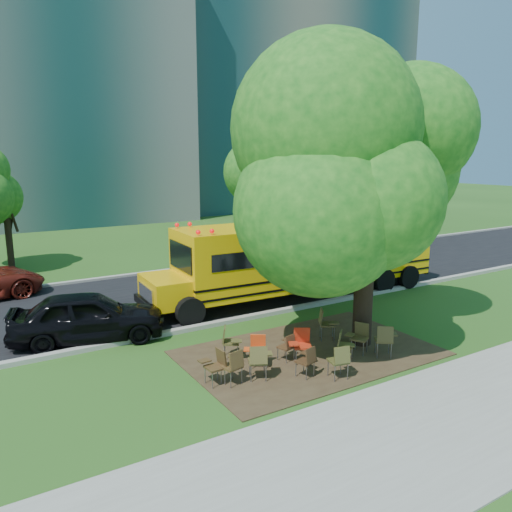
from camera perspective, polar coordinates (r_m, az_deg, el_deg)
ground at (r=14.36m, az=1.68°, el=-11.21°), size 160.00×160.00×0.00m
sidewalk at (r=10.97m, az=16.98°, el=-19.29°), size 60.00×4.00×0.04m
dirt_patch at (r=14.52m, az=6.15°, el=-10.95°), size 7.00×4.50×0.03m
asphalt_road at (r=20.25m, az=-9.24°, el=-4.48°), size 80.00×8.00×0.04m
kerb_near at (r=16.76m, az=-3.98°, el=-7.59°), size 80.00×0.25×0.14m
kerb_far at (r=23.97m, az=-12.99°, el=-2.00°), size 80.00×0.25×0.14m
building_right at (r=58.61m, az=1.07°, el=18.32°), size 30.00×16.00×25.00m
bg_tree_2 at (r=27.21m, az=-26.90°, el=7.47°), size 4.80×4.80×6.62m
bg_tree_3 at (r=29.37m, az=-0.15°, el=10.50°), size 5.60×5.60×7.84m
bg_tree_4 at (r=33.51m, az=12.70°, el=9.17°), size 5.00×5.00×6.85m
main_tree at (r=14.40m, az=12.77°, el=9.58°), size 7.20×7.20×8.74m
school_bus at (r=19.86m, az=5.89°, el=0.30°), size 12.16×3.18×2.95m
chair_0 at (r=12.41m, az=-2.58°, el=-12.16°), size 0.62×0.65×0.92m
chair_1 at (r=12.61m, az=0.36°, el=-11.64°), size 0.78×0.62×0.95m
chair_2 at (r=12.86m, az=5.88°, el=-11.58°), size 0.57×0.62×0.83m
chair_3 at (r=13.69m, az=5.19°, el=-9.75°), size 0.80×0.63×0.96m
chair_4 at (r=12.85m, az=9.60°, el=-11.45°), size 0.69×0.54×0.92m
chair_5 at (r=14.01m, az=10.04°, el=-9.74°), size 0.56×0.71×0.83m
chair_6 at (r=14.56m, az=11.73°, el=-8.83°), size 0.72×0.60×0.88m
chair_7 at (r=14.40m, az=14.54°, el=-9.01°), size 0.81×0.64×0.95m
chair_8 at (r=12.48m, az=-4.59°, el=-12.09°), size 0.56×0.59×0.90m
chair_9 at (r=13.37m, az=0.09°, el=-10.46°), size 0.75×0.59×0.88m
chair_10 at (r=13.89m, az=-3.10°, el=-9.48°), size 0.61×0.78×0.93m
chair_11 at (r=13.78m, az=3.65°, el=-10.07°), size 0.53×0.57×0.78m
chair_12 at (r=15.34m, az=7.96°, el=-7.41°), size 0.65×0.82×0.97m
black_car at (r=15.95m, az=-18.64°, el=-6.56°), size 4.81×2.89×1.53m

